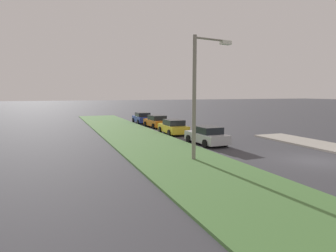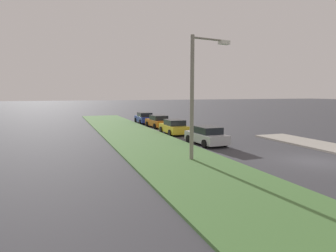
# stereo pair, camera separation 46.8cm
# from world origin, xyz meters

# --- Properties ---
(ground) EXTENTS (300.00, 300.00, 0.00)m
(ground) POSITION_xyz_m (0.00, 0.00, 0.00)
(ground) COLOR #38383D
(grass_median) EXTENTS (60.00, 6.00, 0.12)m
(grass_median) POSITION_xyz_m (10.00, 7.77, 0.06)
(grass_median) COLOR #477238
(grass_median) RESTS_ON ground
(parked_car_silver) EXTENTS (4.38, 2.17, 1.47)m
(parked_car_silver) POSITION_xyz_m (7.63, 3.46, 0.72)
(parked_car_silver) COLOR #B2B5BA
(parked_car_silver) RESTS_ON ground
(parked_car_yellow) EXTENTS (4.32, 2.06, 1.47)m
(parked_car_yellow) POSITION_xyz_m (14.21, 3.71, 0.72)
(parked_car_yellow) COLOR gold
(parked_car_yellow) RESTS_ON ground
(parked_car_orange) EXTENTS (4.38, 2.18, 1.47)m
(parked_car_orange) POSITION_xyz_m (20.27, 3.42, 0.72)
(parked_car_orange) COLOR orange
(parked_car_orange) RESTS_ON ground
(parked_car_blue) EXTENTS (4.33, 2.07, 1.47)m
(parked_car_blue) POSITION_xyz_m (25.72, 3.61, 0.72)
(parked_car_blue) COLOR #23389E
(parked_car_blue) RESTS_ON ground
(streetlight) EXTENTS (0.79, 2.86, 7.50)m
(streetlight) POSITION_xyz_m (2.77, 6.66, 4.39)
(streetlight) COLOR gray
(streetlight) RESTS_ON ground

